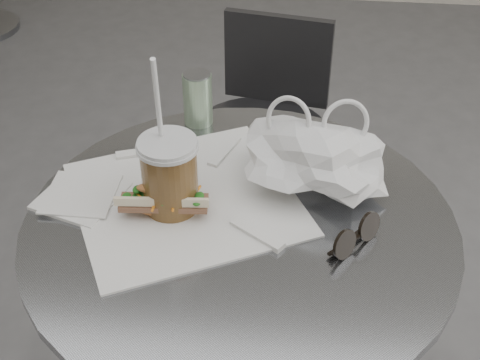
# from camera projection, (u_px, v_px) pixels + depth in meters

# --- Properties ---
(cafe_table) EXTENTS (0.76, 0.76, 0.74)m
(cafe_table) POSITION_uv_depth(u_px,v_px,m) (240.00, 325.00, 1.33)
(cafe_table) COLOR slate
(cafe_table) RESTS_ON ground
(chair_far) EXTENTS (0.39, 0.42, 0.74)m
(chair_far) POSITION_uv_depth(u_px,v_px,m) (263.00, 165.00, 1.98)
(chair_far) COLOR #2C2D2F
(chair_far) RESTS_ON ground
(sandwich_paper) EXTENTS (0.51, 0.50, 0.00)m
(sandwich_paper) POSITION_uv_depth(u_px,v_px,m) (185.00, 199.00, 1.21)
(sandwich_paper) COLOR white
(sandwich_paper) RESTS_ON cafe_table
(banh_mi) EXTENTS (0.19, 0.09, 0.06)m
(banh_mi) POSITION_uv_depth(u_px,v_px,m) (164.00, 200.00, 1.16)
(banh_mi) COLOR #C47F4A
(banh_mi) RESTS_ON sandwich_paper
(iced_coffee) EXTENTS (0.11, 0.11, 0.31)m
(iced_coffee) POSITION_uv_depth(u_px,v_px,m) (170.00, 174.00, 1.15)
(iced_coffee) COLOR brown
(iced_coffee) RESTS_ON cafe_table
(sunglasses) EXTENTS (0.09, 0.10, 0.05)m
(sunglasses) POSITION_uv_depth(u_px,v_px,m) (356.00, 237.00, 1.10)
(sunglasses) COLOR black
(sunglasses) RESTS_ON cafe_table
(plastic_bag) EXTENTS (0.26, 0.21, 0.12)m
(plastic_bag) POSITION_uv_depth(u_px,v_px,m) (314.00, 159.00, 1.21)
(plastic_bag) COLOR silver
(plastic_bag) RESTS_ON cafe_table
(napkin_stack) EXTENTS (0.17, 0.17, 0.01)m
(napkin_stack) POSITION_uv_depth(u_px,v_px,m) (81.00, 196.00, 1.21)
(napkin_stack) COLOR white
(napkin_stack) RESTS_ON cafe_table
(drink_can) EXTENTS (0.06, 0.06, 0.12)m
(drink_can) POSITION_uv_depth(u_px,v_px,m) (198.00, 98.00, 1.38)
(drink_can) COLOR #5A9154
(drink_can) RESTS_ON cafe_table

